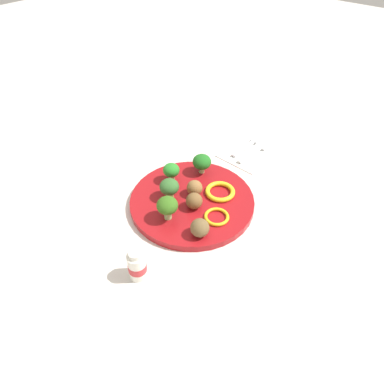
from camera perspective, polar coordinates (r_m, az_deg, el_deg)
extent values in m
plane|color=silver|center=(0.79, 0.00, -1.94)|extent=(4.00, 4.00, 0.00)
cylinder|color=maroon|center=(0.79, 0.00, -1.52)|extent=(0.28, 0.28, 0.02)
cylinder|color=#A3D06F|center=(0.79, -3.66, -0.41)|extent=(0.02, 0.02, 0.01)
ellipsoid|color=#34652C|center=(0.77, -3.74, 0.87)|extent=(0.04, 0.04, 0.03)
cylinder|color=#92C976|center=(0.73, -3.75, -3.84)|extent=(0.02, 0.02, 0.02)
ellipsoid|color=#36661C|center=(0.71, -3.84, -2.34)|extent=(0.04, 0.04, 0.04)
cylinder|color=#A4BB7B|center=(0.83, -3.35, 2.37)|extent=(0.01, 0.01, 0.02)
ellipsoid|color=#2A8128|center=(0.81, -3.42, 3.61)|extent=(0.04, 0.04, 0.03)
cylinder|color=#9DC780|center=(0.85, 1.59, 3.67)|extent=(0.01, 0.01, 0.01)
ellipsoid|color=#216820|center=(0.84, 1.63, 4.96)|extent=(0.04, 0.04, 0.04)
sphere|color=brown|center=(0.75, 0.36, -1.47)|extent=(0.04, 0.04, 0.04)
sphere|color=brown|center=(0.69, 1.29, -5.88)|extent=(0.04, 0.04, 0.04)
sphere|color=olive|center=(0.78, 0.43, 0.68)|extent=(0.04, 0.04, 0.04)
torus|color=yellow|center=(0.74, 4.05, -4.06)|extent=(0.06, 0.06, 0.01)
torus|color=yellow|center=(0.80, 4.62, 0.07)|extent=(0.10, 0.10, 0.01)
cube|color=white|center=(0.97, 9.75, 6.73)|extent=(0.17, 0.13, 0.01)
cube|color=silver|center=(0.96, 8.38, 7.04)|extent=(0.09, 0.02, 0.01)
cube|color=silver|center=(1.01, 10.44, 8.41)|extent=(0.03, 0.02, 0.01)
cube|color=white|center=(0.94, 9.66, 5.89)|extent=(0.09, 0.02, 0.01)
cube|color=silver|center=(0.99, 12.23, 7.57)|extent=(0.06, 0.02, 0.01)
cylinder|color=white|center=(0.65, -8.95, -11.85)|extent=(0.03, 0.03, 0.06)
cylinder|color=red|center=(0.65, -8.92, -11.99)|extent=(0.03, 0.03, 0.02)
cylinder|color=silver|center=(0.63, -9.27, -10.03)|extent=(0.02, 0.02, 0.01)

